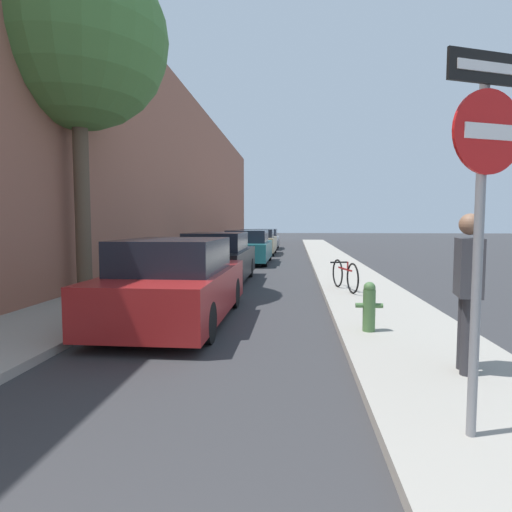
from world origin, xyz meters
name	(u,v)px	position (x,y,z in m)	size (l,w,h in m)	color
ground_plane	(263,269)	(0.00, 16.00, 0.00)	(120.00, 120.00, 0.00)	#333335
sidewalk_left	(188,267)	(-2.90, 16.00, 0.06)	(2.00, 52.00, 0.12)	#9E998E
sidewalk_right	(340,268)	(2.90, 16.00, 0.06)	(2.00, 52.00, 0.12)	#9E998E
building_facade_left	(152,163)	(-4.25, 16.00, 4.01)	(0.70, 52.00, 8.03)	#9E604C
parked_car_red	(176,283)	(-0.84, 7.21, 0.69)	(1.81, 4.23, 1.46)	black
parked_car_black	(218,259)	(-1.02, 12.16, 0.69)	(1.75, 4.40, 1.46)	black
parked_car_teal	(248,247)	(-0.81, 18.17, 0.69)	(1.85, 4.35, 1.43)	black
parked_car_champagne	(258,242)	(-0.85, 23.53, 0.68)	(1.91, 3.93, 1.40)	black
parked_car_silver	(265,239)	(-0.81, 28.65, 0.64)	(1.73, 4.00, 1.35)	black
street_tree_near	(77,39)	(-3.53, 9.17, 5.73)	(3.92, 3.92, 7.60)	brown
fire_hydrant	(369,306)	(2.33, 6.40, 0.50)	(0.40, 0.18, 0.74)	#47703D
traffic_sign_post	(483,188)	(2.58, 3.26, 1.98)	(0.68, 0.29, 2.81)	gray
pedestrian	(468,283)	(3.08, 4.72, 1.09)	(0.30, 0.47, 1.71)	#2D2D33
bicycle	(345,275)	(2.42, 10.33, 0.48)	(0.55, 1.69, 0.71)	black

